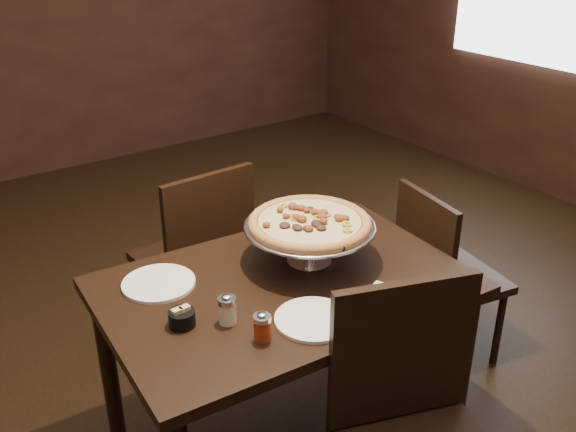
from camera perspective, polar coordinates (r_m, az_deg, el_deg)
room at (r=1.87m, az=1.01°, el=11.06°), size 6.04×7.04×2.84m
dining_table at (r=2.21m, az=-0.30°, el=-8.05°), size 1.25×0.88×0.75m
pizza_stand at (r=2.20m, az=1.93°, el=-0.64°), size 0.46×0.46×0.19m
parmesan_shaker at (r=1.94m, az=-5.43°, el=-8.28°), size 0.06×0.06×0.10m
pepper_flake_shaker at (r=1.87m, az=-2.30°, el=-9.83°), size 0.05×0.05×0.09m
packet_caddy at (r=1.96m, az=-9.42°, el=-8.92°), size 0.08×0.08×0.06m
napkin_stack at (r=2.08m, az=8.92°, el=-7.29°), size 0.19×0.19×0.02m
plate_left at (r=2.18m, az=-11.42°, el=-5.88°), size 0.24×0.24×0.01m
plate_near at (r=1.96m, az=2.26°, el=-9.17°), size 0.24×0.24×0.01m
serving_spatula at (r=2.10m, az=5.02°, el=-2.19°), size 0.17×0.17×0.02m
chair_far at (r=2.86m, az=-7.99°, el=-3.34°), size 0.45×0.45×0.91m
chair_side at (r=2.87m, az=13.52°, el=-4.79°), size 0.46×0.46×0.83m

